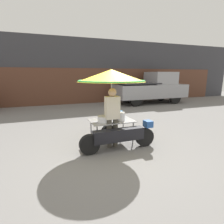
{
  "coord_description": "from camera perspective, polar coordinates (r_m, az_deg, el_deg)",
  "views": [
    {
      "loc": [
        -1.57,
        -4.19,
        1.99
      ],
      "look_at": [
        0.1,
        0.38,
        0.94
      ],
      "focal_mm": 28.0,
      "sensor_mm": 36.0,
      "label": 1
    }
  ],
  "objects": [
    {
      "name": "vendor_person",
      "position": [
        4.72,
        0.1,
        -0.91
      ],
      "size": [
        0.38,
        0.22,
        1.64
      ],
      "color": "#4C473D",
      "rests_on": "ground"
    },
    {
      "name": "vendor_motorcycle_cart",
      "position": [
        4.87,
        0.11,
        8.5
      ],
      "size": [
        2.1,
        1.9,
        2.12
      ],
      "color": "black",
      "rests_on": "ground"
    },
    {
      "name": "ground_plane",
      "position": [
        4.9,
        0.47,
        -11.76
      ],
      "size": [
        36.0,
        36.0,
        0.0
      ],
      "primitive_type": "plane",
      "color": "slate"
    },
    {
      "name": "pickup_truck",
      "position": [
        12.65,
        12.9,
        7.55
      ],
      "size": [
        5.02,
        1.91,
        2.15
      ],
      "color": "black",
      "rests_on": "ground"
    },
    {
      "name": "shopfront_building",
      "position": [
        13.19,
        -13.51,
        12.66
      ],
      "size": [
        28.0,
        2.06,
        4.37
      ],
      "color": "#38383D",
      "rests_on": "ground"
    }
  ]
}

